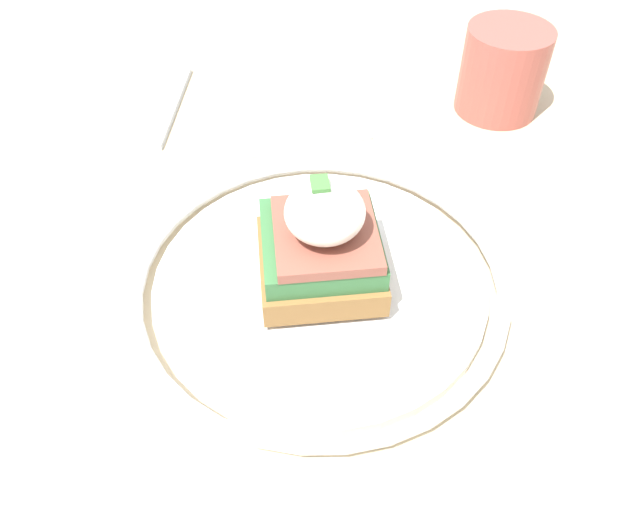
{
  "coord_description": "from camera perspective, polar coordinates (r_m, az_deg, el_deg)",
  "views": [
    {
      "loc": [
        0.3,
        -0.03,
        1.11
      ],
      "look_at": [
        -0.01,
        0.01,
        0.78
      ],
      "focal_mm": 35.0,
      "sensor_mm": 36.0,
      "label": 1
    }
  ],
  "objects": [
    {
      "name": "napkin",
      "position": [
        0.7,
        -17.94,
        13.07
      ],
      "size": [
        0.17,
        0.15,
        0.01
      ],
      "primitive_type": "cube",
      "rotation": [
        0.0,
        0.0,
        -0.17
      ],
      "color": "silver",
      "rests_on": "dining_table"
    },
    {
      "name": "cup",
      "position": [
        0.67,
        16.39,
        16.05
      ],
      "size": [
        0.08,
        0.08,
        0.09
      ],
      "color": "#AD5147",
      "rests_on": "dining_table"
    },
    {
      "name": "plate",
      "position": [
        0.48,
        0.0,
        -2.27
      ],
      "size": [
        0.29,
        0.29,
        0.02
      ],
      "color": "white",
      "rests_on": "dining_table"
    },
    {
      "name": "dining_table",
      "position": [
        0.57,
        -0.66,
        -11.76
      ],
      "size": [
        0.92,
        0.86,
        0.75
      ],
      "color": "#C6B28E",
      "rests_on": "ground_plane"
    },
    {
      "name": "sandwich",
      "position": [
        0.45,
        0.18,
        1.18
      ],
      "size": [
        0.09,
        0.09,
        0.09
      ],
      "color": "olive",
      "rests_on": "plate"
    },
    {
      "name": "fork",
      "position": [
        0.61,
        -1.12,
        10.18
      ],
      "size": [
        0.05,
        0.14,
        0.0
      ],
      "color": "silver",
      "rests_on": "dining_table"
    }
  ]
}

